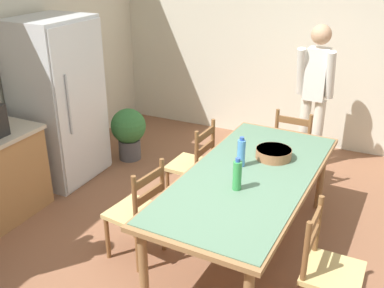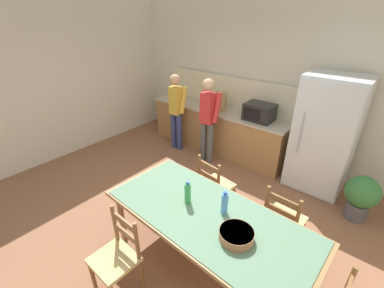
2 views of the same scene
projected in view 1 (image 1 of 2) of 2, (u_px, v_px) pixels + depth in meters
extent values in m
plane|color=brown|center=(197.00, 281.00, 3.68)|extent=(8.32, 8.32, 0.00)
cube|color=beige|center=(304.00, 36.00, 5.78)|extent=(0.12, 5.20, 2.90)
cube|color=silver|center=(58.00, 101.00, 5.02)|extent=(0.85, 0.68, 1.84)
cube|color=silver|center=(83.00, 106.00, 4.88)|extent=(0.82, 0.02, 1.77)
cylinder|color=#A5AAB2|center=(69.00, 105.00, 4.62)|extent=(0.02, 0.02, 0.64)
cylinder|color=olive|center=(321.00, 177.00, 4.58)|extent=(0.07, 0.07, 0.72)
cylinder|color=olive|center=(144.00, 270.00, 3.27)|extent=(0.07, 0.07, 0.72)
cylinder|color=olive|center=(247.00, 160.00, 4.93)|extent=(0.07, 0.07, 0.72)
cube|color=olive|center=(249.00, 177.00, 3.77)|extent=(2.29, 1.10, 0.04)
cube|color=#567A60|center=(249.00, 175.00, 3.76)|extent=(2.19, 1.06, 0.01)
cylinder|color=green|center=(237.00, 176.00, 3.48)|extent=(0.07, 0.07, 0.24)
cylinder|color=#2D51B2|center=(238.00, 160.00, 3.43)|extent=(0.04, 0.04, 0.03)
cylinder|color=#4C8ED6|center=(241.00, 153.00, 3.86)|extent=(0.07, 0.07, 0.24)
cylinder|color=#2D51B2|center=(242.00, 139.00, 3.80)|extent=(0.04, 0.04, 0.03)
cylinder|color=#9E6642|center=(274.00, 154.00, 4.03)|extent=(0.32, 0.32, 0.09)
cylinder|color=#9E6642|center=(274.00, 150.00, 4.01)|extent=(0.31, 0.31, 0.02)
cylinder|color=brown|center=(185.00, 174.00, 4.97)|extent=(0.04, 0.04, 0.41)
cylinder|color=brown|center=(168.00, 188.00, 4.68)|extent=(0.04, 0.04, 0.41)
cylinder|color=brown|center=(212.00, 181.00, 4.82)|extent=(0.04, 0.04, 0.41)
cylinder|color=brown|center=(196.00, 196.00, 4.53)|extent=(0.04, 0.04, 0.41)
cube|color=tan|center=(190.00, 165.00, 4.66)|extent=(0.44, 0.42, 0.04)
cylinder|color=brown|center=(213.00, 140.00, 4.63)|extent=(0.04, 0.04, 0.46)
cylinder|color=brown|center=(197.00, 153.00, 4.34)|extent=(0.04, 0.04, 0.46)
cube|color=brown|center=(205.00, 135.00, 4.43)|extent=(0.36, 0.04, 0.07)
cube|color=brown|center=(205.00, 149.00, 4.50)|extent=(0.36, 0.04, 0.07)
cylinder|color=brown|center=(311.00, 276.00, 3.44)|extent=(0.04, 0.04, 0.41)
cube|color=tan|center=(333.00, 273.00, 3.13)|extent=(0.43, 0.41, 0.04)
cylinder|color=brown|center=(306.00, 252.00, 2.95)|extent=(0.04, 0.04, 0.46)
cylinder|color=brown|center=(318.00, 224.00, 3.25)|extent=(0.04, 0.04, 0.46)
cube|color=brown|center=(314.00, 221.00, 3.05)|extent=(0.36, 0.03, 0.07)
cube|color=brown|center=(312.00, 240.00, 3.11)|extent=(0.36, 0.03, 0.07)
cylinder|color=brown|center=(312.00, 162.00, 5.22)|extent=(0.04, 0.04, 0.41)
cylinder|color=brown|center=(282.00, 156.00, 5.38)|extent=(0.04, 0.04, 0.41)
cylinder|color=brown|center=(305.00, 175.00, 4.95)|extent=(0.04, 0.04, 0.41)
cylinder|color=brown|center=(273.00, 168.00, 5.10)|extent=(0.04, 0.04, 0.41)
cube|color=tan|center=(295.00, 147.00, 5.07)|extent=(0.41, 0.43, 0.04)
cylinder|color=brown|center=(309.00, 135.00, 4.76)|extent=(0.04, 0.04, 0.46)
cylinder|color=brown|center=(276.00, 129.00, 4.91)|extent=(0.04, 0.04, 0.46)
cube|color=brown|center=(294.00, 121.00, 4.78)|extent=(0.03, 0.36, 0.07)
cube|color=brown|center=(292.00, 134.00, 4.84)|extent=(0.03, 0.36, 0.07)
cylinder|color=brown|center=(134.00, 218.00, 4.16)|extent=(0.04, 0.04, 0.41)
cylinder|color=brown|center=(107.00, 238.00, 3.88)|extent=(0.04, 0.04, 0.41)
cylinder|color=brown|center=(164.00, 230.00, 3.99)|extent=(0.04, 0.04, 0.41)
cylinder|color=brown|center=(138.00, 251.00, 3.71)|extent=(0.04, 0.04, 0.41)
cube|color=tan|center=(135.00, 212.00, 3.85)|extent=(0.47, 0.45, 0.04)
cylinder|color=brown|center=(162.00, 183.00, 3.80)|extent=(0.04, 0.04, 0.46)
cylinder|color=brown|center=(135.00, 202.00, 3.52)|extent=(0.04, 0.04, 0.46)
cube|color=brown|center=(148.00, 178.00, 3.61)|extent=(0.36, 0.07, 0.07)
cube|color=brown|center=(149.00, 195.00, 3.67)|extent=(0.36, 0.07, 0.07)
cylinder|color=silver|center=(317.00, 134.00, 5.44)|extent=(0.13, 0.13, 0.86)
cylinder|color=silver|center=(303.00, 131.00, 5.51)|extent=(0.13, 0.13, 0.86)
cube|color=white|center=(317.00, 74.00, 5.18)|extent=(0.21, 0.25, 0.61)
sphere|color=tan|center=(321.00, 34.00, 4.99)|extent=(0.23, 0.23, 0.23)
cylinder|color=white|center=(331.00, 75.00, 5.04)|extent=(0.24, 0.11, 0.58)
cylinder|color=white|center=(301.00, 71.00, 5.19)|extent=(0.24, 0.11, 0.58)
cylinder|color=#4C4C51|center=(130.00, 149.00, 5.75)|extent=(0.28, 0.28, 0.26)
sphere|color=#337038|center=(128.00, 126.00, 5.62)|extent=(0.44, 0.44, 0.44)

